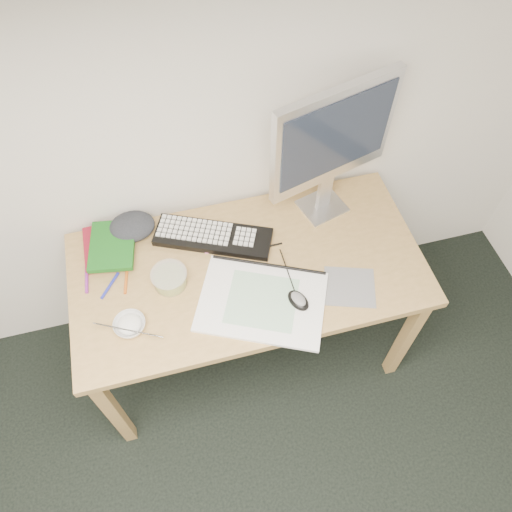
{
  "coord_description": "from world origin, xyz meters",
  "views": [
    {
      "loc": [
        0.01,
        0.38,
        2.41
      ],
      "look_at": [
        0.28,
        1.42,
        0.83
      ],
      "focal_mm": 35.0,
      "sensor_mm": 36.0,
      "label": 1
    }
  ],
  "objects_px": {
    "sketchpad": "(262,302)",
    "keyboard": "(213,237)",
    "desk": "(248,278)",
    "rice_bowl": "(130,325)",
    "monitor": "(333,140)"
  },
  "relations": [
    {
      "from": "sketchpad",
      "to": "keyboard",
      "type": "relative_size",
      "value": 0.98
    },
    {
      "from": "sketchpad",
      "to": "keyboard",
      "type": "bearing_deg",
      "value": 133.87
    },
    {
      "from": "desk",
      "to": "rice_bowl",
      "type": "height_order",
      "value": "rice_bowl"
    },
    {
      "from": "sketchpad",
      "to": "rice_bowl",
      "type": "height_order",
      "value": "rice_bowl"
    },
    {
      "from": "desk",
      "to": "monitor",
      "type": "distance_m",
      "value": 0.64
    },
    {
      "from": "sketchpad",
      "to": "monitor",
      "type": "xyz_separation_m",
      "value": [
        0.37,
        0.39,
        0.38
      ]
    },
    {
      "from": "keyboard",
      "to": "monitor",
      "type": "xyz_separation_m",
      "value": [
        0.49,
        0.05,
        0.37
      ]
    },
    {
      "from": "keyboard",
      "to": "monitor",
      "type": "bearing_deg",
      "value": 30.19
    },
    {
      "from": "desk",
      "to": "monitor",
      "type": "xyz_separation_m",
      "value": [
        0.39,
        0.22,
        0.46
      ]
    },
    {
      "from": "sketchpad",
      "to": "keyboard",
      "type": "xyz_separation_m",
      "value": [
        -0.12,
        0.34,
        0.01
      ]
    },
    {
      "from": "desk",
      "to": "monitor",
      "type": "height_order",
      "value": "monitor"
    },
    {
      "from": "sketchpad",
      "to": "keyboard",
      "type": "distance_m",
      "value": 0.36
    },
    {
      "from": "monitor",
      "to": "rice_bowl",
      "type": "height_order",
      "value": "monitor"
    },
    {
      "from": "sketchpad",
      "to": "monitor",
      "type": "bearing_deg",
      "value": 71.1
    },
    {
      "from": "monitor",
      "to": "rice_bowl",
      "type": "distance_m",
      "value": 1.01
    }
  ]
}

